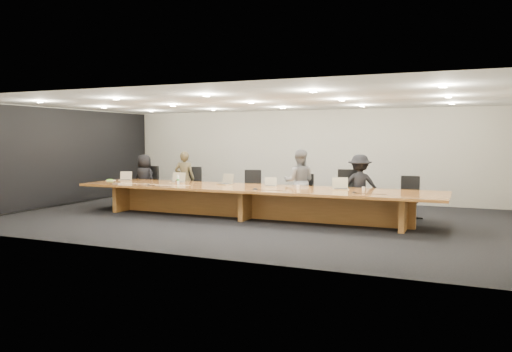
{
  "coord_description": "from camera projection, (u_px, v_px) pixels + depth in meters",
  "views": [
    {
      "loc": [
        4.84,
        -10.97,
        1.93
      ],
      "look_at": [
        0.0,
        0.3,
        1.0
      ],
      "focal_mm": 35.0,
      "sensor_mm": 36.0,
      "label": 1
    }
  ],
  "objects": [
    {
      "name": "mic_left",
      "position": [
        148.0,
        185.0,
        12.51
      ],
      "size": [
        0.15,
        0.15,
        0.03
      ],
      "primitive_type": "cone",
      "rotation": [
        0.0,
        0.0,
        -0.13
      ],
      "color": "black",
      "rests_on": "conference_table"
    },
    {
      "name": "person_a",
      "position": [
        144.0,
        179.0,
        14.64
      ],
      "size": [
        0.75,
        0.53,
        1.46
      ],
      "primitive_type": "imported",
      "rotation": [
        0.0,
        0.0,
        3.05
      ],
      "color": "black",
      "rests_on": "ground"
    },
    {
      "name": "chair_mid_left",
      "position": [
        252.0,
        189.0,
        13.51
      ],
      "size": [
        0.69,
        0.69,
        1.09
      ],
      "primitive_type": null,
      "rotation": [
        0.0,
        0.0,
        0.28
      ],
      "color": "black",
      "rests_on": "ground"
    },
    {
      "name": "chair_left",
      "position": [
        192.0,
        186.0,
        14.21
      ],
      "size": [
        0.74,
        0.74,
        1.14
      ],
      "primitive_type": null,
      "rotation": [
        0.0,
        0.0,
        0.34
      ],
      "color": "black",
      "rests_on": "ground"
    },
    {
      "name": "left_wall_panel",
      "position": [
        62.0,
        158.0,
        14.33
      ],
      "size": [
        0.08,
        7.84,
        2.74
      ],
      "primitive_type": "cube",
      "color": "black",
      "rests_on": "ground"
    },
    {
      "name": "laptop_b",
      "position": [
        177.0,
        177.0,
        13.24
      ],
      "size": [
        0.39,
        0.31,
        0.28
      ],
      "primitive_type": null,
      "rotation": [
        0.0,
        0.0,
        0.16
      ],
      "color": "#BEB191",
      "rests_on": "conference_table"
    },
    {
      "name": "mic_right",
      "position": [
        354.0,
        192.0,
        10.75
      ],
      "size": [
        0.14,
        0.14,
        0.03
      ],
      "primitive_type": "cone",
      "rotation": [
        0.0,
        0.0,
        -0.16
      ],
      "color": "black",
      "rests_on": "conference_table"
    },
    {
      "name": "chair_right",
      "position": [
        347.0,
        192.0,
        12.4
      ],
      "size": [
        0.72,
        0.72,
        1.17
      ],
      "primitive_type": null,
      "rotation": [
        0.0,
        0.0,
        0.23
      ],
      "color": "black",
      "rests_on": "ground"
    },
    {
      "name": "mic_center",
      "position": [
        255.0,
        189.0,
        11.5
      ],
      "size": [
        0.17,
        0.17,
        0.03
      ],
      "primitive_type": "cone",
      "rotation": [
        0.0,
        0.0,
        -0.32
      ],
      "color": "black",
      "rests_on": "conference_table"
    },
    {
      "name": "chair_far_right",
      "position": [
        409.0,
        197.0,
        11.9
      ],
      "size": [
        0.56,
        0.56,
        1.05
      ],
      "primitive_type": null,
      "rotation": [
        0.0,
        0.0,
        -0.06
      ],
      "color": "black",
      "rests_on": "ground"
    },
    {
      "name": "amber_mug",
      "position": [
        177.0,
        182.0,
        12.91
      ],
      "size": [
        0.1,
        0.1,
        0.1
      ],
      "primitive_type": "cylinder",
      "rotation": [
        0.0,
        0.0,
        0.39
      ],
      "color": "maroon",
      "rests_on": "conference_table"
    },
    {
      "name": "chair_mid_right",
      "position": [
        302.0,
        193.0,
        12.92
      ],
      "size": [
        0.61,
        0.61,
        1.03
      ],
      "primitive_type": null,
      "rotation": [
        0.0,
        0.0,
        -0.19
      ],
      "color": "black",
      "rests_on": "ground"
    },
    {
      "name": "paper_cup_far",
      "position": [
        364.0,
        189.0,
        11.18
      ],
      "size": [
        0.09,
        0.09,
        0.09
      ],
      "primitive_type": "cone",
      "rotation": [
        0.0,
        0.0,
        -0.17
      ],
      "color": "silver",
      "rests_on": "conference_table"
    },
    {
      "name": "notepad",
      "position": [
        111.0,
        180.0,
        13.9
      ],
      "size": [
        0.25,
        0.21,
        0.01
      ],
      "primitive_type": "cube",
      "rotation": [
        0.0,
        0.0,
        0.22
      ],
      "color": "silver",
      "rests_on": "conference_table"
    },
    {
      "name": "laptop_d",
      "position": [
        270.0,
        182.0,
        12.22
      ],
      "size": [
        0.34,
        0.29,
        0.23
      ],
      "primitive_type": null,
      "rotation": [
        0.0,
        0.0,
        0.29
      ],
      "color": "beige",
      "rests_on": "conference_table"
    },
    {
      "name": "av_box",
      "position": [
        117.0,
        184.0,
        12.82
      ],
      "size": [
        0.21,
        0.17,
        0.03
      ],
      "primitive_type": "cube",
      "rotation": [
        0.0,
        0.0,
        -0.13
      ],
      "color": "silver",
      "rests_on": "conference_table"
    },
    {
      "name": "lime_gadget",
      "position": [
        110.0,
        180.0,
        13.89
      ],
      "size": [
        0.19,
        0.13,
        0.03
      ],
      "primitive_type": "cube",
      "rotation": [
        0.0,
        0.0,
        -0.25
      ],
      "color": "#66C434",
      "rests_on": "notepad"
    },
    {
      "name": "conference_table",
      "position": [
        251.0,
        197.0,
        12.06
      ],
      "size": [
        9.0,
        1.8,
        0.75
      ],
      "color": "brown",
      "rests_on": "ground"
    },
    {
      "name": "laptop_a",
      "position": [
        125.0,
        176.0,
        13.97
      ],
      "size": [
        0.39,
        0.35,
        0.26
      ],
      "primitive_type": null,
      "rotation": [
        0.0,
        0.0,
        0.43
      ],
      "color": "#C5B197",
      "rests_on": "conference_table"
    },
    {
      "name": "person_d",
      "position": [
        360.0,
        186.0,
        12.21
      ],
      "size": [
        1.09,
        0.77,
        1.53
      ],
      "primitive_type": "imported",
      "rotation": [
        0.0,
        0.0,
        3.36
      ],
      "color": "black",
      "rests_on": "ground"
    },
    {
      "name": "ground",
      "position": [
        251.0,
        218.0,
        12.1
      ],
      "size": [
        12.0,
        12.0,
        0.0
      ],
      "primitive_type": "plane",
      "color": "black",
      "rests_on": "ground"
    },
    {
      "name": "chair_far_left",
      "position": [
        147.0,
        184.0,
        14.74
      ],
      "size": [
        0.7,
        0.7,
        1.13
      ],
      "primitive_type": null,
      "rotation": [
        0.0,
        0.0,
        -0.24
      ],
      "color": "black",
      "rests_on": "ground"
    },
    {
      "name": "paper_cup_near",
      "position": [
        298.0,
        187.0,
        11.65
      ],
      "size": [
        0.09,
        0.09,
        0.09
      ],
      "primitive_type": "cone",
      "rotation": [
        0.0,
        0.0,
        0.24
      ],
      "color": "white",
      "rests_on": "conference_table"
    },
    {
      "name": "back_wall",
      "position": [
        302.0,
        155.0,
        15.66
      ],
      "size": [
        12.0,
        0.02,
        2.8
      ],
      "primitive_type": "cube",
      "color": "silver",
      "rests_on": "ground"
    },
    {
      "name": "person_b",
      "position": [
        185.0,
        179.0,
        14.16
      ],
      "size": [
        0.65,
        0.52,
        1.57
      ],
      "primitive_type": "imported",
      "rotation": [
        0.0,
        0.0,
        3.42
      ],
      "color": "#3C3420",
      "rests_on": "ground"
    },
    {
      "name": "person_c",
      "position": [
        299.0,
        182.0,
        12.74
      ],
      "size": [
        0.93,
        0.8,
        1.64
      ],
      "primitive_type": "imported",
      "rotation": [
        0.0,
        0.0,
        3.39
      ],
      "color": "#5F5F62",
      "rests_on": "ground"
    },
    {
      "name": "laptop_c",
      "position": [
        225.0,
        179.0,
        12.75
      ],
      "size": [
        0.43,
        0.36,
        0.29
      ],
      "primitive_type": null,
      "rotation": [
        0.0,
        0.0,
        -0.31
      ],
      "color": "#C3B695",
      "rests_on": "conference_table"
    },
    {
      "name": "laptop_e",
      "position": [
        341.0,
        183.0,
        11.49
      ],
      "size": [
        0.43,
        0.37,
        0.28
      ],
      "primitive_type": null,
      "rotation": [
        0.0,
        0.0,
        0.35
      ],
      "color": "beige",
      "rests_on": "conference_table"
    },
    {
      "name": "water_bottle",
      "position": [
        178.0,
        180.0,
        12.87
      ],
      "size": [
        0.09,
        0.09,
        0.22
      ],
      "primitive_type": "cylinder",
      "rotation": [
        0.0,
        0.0,
        0.4
      ],
      "color": "silver",
      "rests_on": "conference_table"
    }
  ]
}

